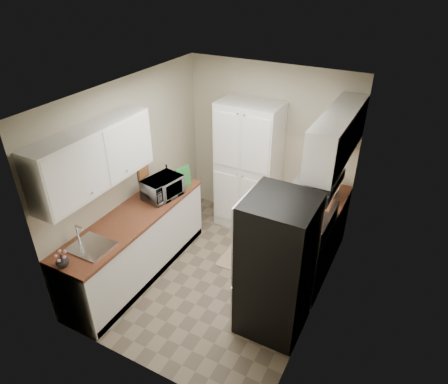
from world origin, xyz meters
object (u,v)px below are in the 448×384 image
Objects in this scene: microwave at (163,188)px; wine_bottle at (167,175)px; refrigerator at (276,267)px; toaster_oven at (325,189)px; pantry_cabinet at (248,167)px; electric_range at (300,253)px.

microwave is 1.83× the size of wine_bottle.
refrigerator reaches higher than toaster_oven.
wine_bottle is (-2.00, 0.85, 0.21)m from refrigerator.
pantry_cabinet reaches higher than refrigerator.
pantry_cabinet is 1.39m from microwave.
microwave is (-1.85, 0.53, 0.21)m from refrigerator.
wine_bottle is (-2.04, 0.05, 0.58)m from electric_range.
pantry_cabinet is at bearing 157.85° from toaster_oven.
microwave reaches higher than wine_bottle.
wine_bottle is 0.67× the size of toaster_oven.
toaster_oven reaches higher than electric_range.
refrigerator reaches higher than electric_range.
toaster_oven is at bearing -8.54° from pantry_cabinet.
pantry_cabinet is 1.18× the size of refrigerator.
electric_range is (1.17, -0.93, -0.52)m from pantry_cabinet.
toaster_oven is at bearing 87.25° from refrigerator.
refrigerator is 1.94m from microwave.
wine_bottle reaches higher than electric_range.
microwave reaches higher than toaster_oven.
pantry_cabinet is 2.07m from refrigerator.
pantry_cabinet is 4.76× the size of toaster_oven.
pantry_cabinet reaches higher than microwave.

